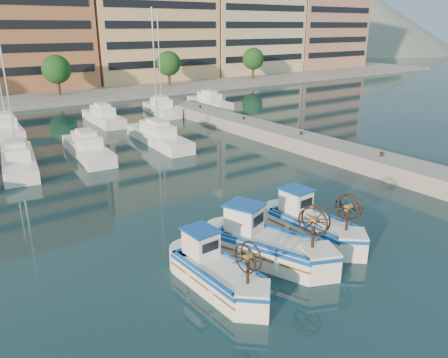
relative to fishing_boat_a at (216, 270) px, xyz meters
The scene contains 8 objects.
ground 5.17m from the fishing_boat_a, ahead, with size 300.00×300.00×0.00m, color #183840.
quay 19.44m from the fishing_boat_a, 21.80° to the left, with size 3.00×60.00×1.20m, color gray.
waterfront 66.63m from the fishing_boat_a, 77.47° to the left, with size 180.00×40.00×25.60m.
hill_east 181.57m from the fishing_boat_a, 36.98° to the left, with size 160.00×160.00×50.00m, color slate.
yacht_marina 27.35m from the fishing_boat_a, 85.37° to the left, with size 36.40×23.31×11.50m.
fishing_boat_a is the anchor object (origin of this frame).
fishing_boat_b 3.10m from the fishing_boat_a, ahead, with size 3.65×5.21×3.14m.
fishing_boat_c 6.35m from the fishing_boat_a, ahead, with size 2.18×4.77×2.94m.
Camera 1 is at (-13.73, -11.82, 10.04)m, focal length 35.00 mm.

